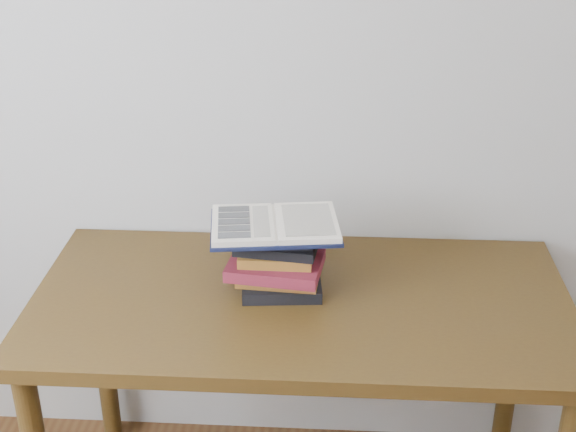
{
  "coord_description": "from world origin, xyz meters",
  "views": [
    {
      "loc": [
        0.19,
        -0.43,
        1.89
      ],
      "look_at": [
        0.08,
        1.38,
        1.0
      ],
      "focal_mm": 50.0,
      "sensor_mm": 36.0,
      "label": 1
    }
  ],
  "objects": [
    {
      "name": "desk",
      "position": [
        0.12,
        1.38,
        0.67
      ],
      "size": [
        1.43,
        0.71,
        0.77
      ],
      "color": "#3F2C0F",
      "rests_on": "ground"
    },
    {
      "name": "book_stack",
      "position": [
        0.05,
        1.42,
        0.85
      ],
      "size": [
        0.26,
        0.21,
        0.18
      ],
      "color": "black",
      "rests_on": "desk"
    },
    {
      "name": "open_book",
      "position": [
        0.04,
        1.43,
        0.95
      ],
      "size": [
        0.36,
        0.27,
        0.03
      ],
      "rotation": [
        0.0,
        0.0,
        0.13
      ],
      "color": "black",
      "rests_on": "book_stack"
    }
  ]
}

